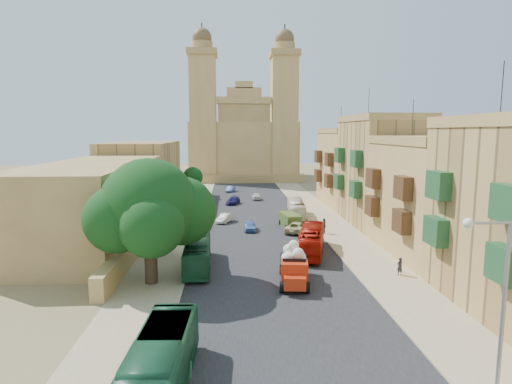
{
  "coord_description": "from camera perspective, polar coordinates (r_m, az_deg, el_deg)",
  "views": [
    {
      "loc": [
        -3.28,
        -28.52,
        11.7
      ],
      "look_at": [
        0.0,
        26.0,
        4.0
      ],
      "focal_mm": 30.0,
      "sensor_mm": 36.0,
      "label": 1
    }
  ],
  "objects": [
    {
      "name": "car_white_a",
      "position": [
        55.88,
        -4.14,
        -3.49
      ],
      "size": [
        2.53,
        3.63,
        1.13
      ],
      "primitive_type": "imported",
      "rotation": [
        0.0,
        0.0,
        -0.43
      ],
      "color": "beige",
      "rests_on": "ground"
    },
    {
      "name": "townhouse_b",
      "position": [
        44.36,
        22.28,
        -0.41
      ],
      "size": [
        9.0,
        14.0,
        14.9
      ],
      "color": "#AD884E",
      "rests_on": "ground"
    },
    {
      "name": "church",
      "position": [
        107.2,
        -1.7,
        6.85
      ],
      "size": [
        28.0,
        22.5,
        36.3
      ],
      "color": "#AD884E",
      "rests_on": "ground"
    },
    {
      "name": "red_truck",
      "position": [
        33.77,
        5.06,
        -9.73
      ],
      "size": [
        2.74,
        5.71,
        3.22
      ],
      "color": "#B8290E",
      "rests_on": "ground"
    },
    {
      "name": "car_white_b",
      "position": [
        74.42,
        0.02,
        -0.56
      ],
      "size": [
        1.55,
        3.53,
        1.18
      ],
      "primitive_type": "imported",
      "rotation": [
        0.0,
        0.0,
        3.18
      ],
      "color": "silver",
      "rests_on": "ground"
    },
    {
      "name": "ground",
      "position": [
        31.0,
        2.98,
        -14.16
      ],
      "size": [
        260.0,
        260.0,
        0.0
      ],
      "primitive_type": "plane",
      "color": "olive"
    },
    {
      "name": "car_blue_b",
      "position": [
        84.31,
        -3.4,
        0.41
      ],
      "size": [
        2.08,
        3.53,
        1.1
      ],
      "primitive_type": "imported",
      "rotation": [
        0.0,
        0.0,
        -0.29
      ],
      "color": "#4A66B4",
      "rests_on": "ground"
    },
    {
      "name": "pedestrian_c",
      "position": [
        50.2,
        9.07,
        -4.49
      ],
      "size": [
        0.83,
        1.15,
        1.81
      ],
      "primitive_type": "imported",
      "rotation": [
        0.0,
        0.0,
        4.31
      ],
      "color": "#3C3B3D",
      "rests_on": "ground"
    },
    {
      "name": "car_cream",
      "position": [
        50.52,
        5.5,
        -4.67
      ],
      "size": [
        3.68,
        4.97,
        1.25
      ],
      "primitive_type": "imported",
      "rotation": [
        0.0,
        0.0,
        2.74
      ],
      "color": "#C8C287",
      "rests_on": "ground"
    },
    {
      "name": "street_tree_a",
      "position": [
        41.99,
        -12.61,
        -4.17
      ],
      "size": [
        2.89,
        2.89,
        4.45
      ],
      "color": "#332619",
      "rests_on": "ground"
    },
    {
      "name": "streetlamp",
      "position": [
        20.88,
        29.18,
        -11.15
      ],
      "size": [
        2.11,
        0.44,
        8.22
      ],
      "color": "gray",
      "rests_on": "ground"
    },
    {
      "name": "pedestrian_a",
      "position": [
        37.49,
        18.61,
        -9.38
      ],
      "size": [
        0.64,
        0.53,
        1.51
      ],
      "primitive_type": "imported",
      "rotation": [
        0.0,
        0.0,
        3.49
      ],
      "color": "#242126",
      "rests_on": "ground"
    },
    {
      "name": "bus_green_south",
      "position": [
        20.35,
        -13.08,
        -22.56
      ],
      "size": [
        2.83,
        10.23,
        2.82
      ],
      "primitive_type": "imported",
      "rotation": [
        0.0,
        0.0,
        -0.05
      ],
      "color": "#1C5B38",
      "rests_on": "ground"
    },
    {
      "name": "car_blue_a",
      "position": [
        51.14,
        -0.81,
        -4.54
      ],
      "size": [
        1.39,
        3.39,
        1.15
      ],
      "primitive_type": "imported",
      "rotation": [
        0.0,
        0.0,
        -0.01
      ],
      "color": "#4F7AC3",
      "rests_on": "ground"
    },
    {
      "name": "car_dkblue",
      "position": [
        69.77,
        -3.08,
        -1.16
      ],
      "size": [
        2.7,
        4.27,
        1.15
      ],
      "primitive_type": "imported",
      "rotation": [
        0.0,
        0.0,
        -0.29
      ],
      "color": "#14104B",
      "rests_on": "ground"
    },
    {
      "name": "street_tree_b",
      "position": [
        53.63,
        -10.6,
        -1.27
      ],
      "size": [
        3.08,
        3.08,
        4.73
      ],
      "color": "#332619",
      "rests_on": "ground"
    },
    {
      "name": "road_surface",
      "position": [
        59.76,
        -0.23,
        -3.26
      ],
      "size": [
        14.0,
        140.0,
        0.01
      ],
      "primitive_type": "cube",
      "color": "black",
      "rests_on": "ground"
    },
    {
      "name": "west_building_low",
      "position": [
        49.36,
        -20.75,
        -1.24
      ],
      "size": [
        10.0,
        28.0,
        8.4
      ],
      "primitive_type": "cube",
      "color": "olive",
      "rests_on": "ground"
    },
    {
      "name": "olive_pickup",
      "position": [
        53.01,
        4.55,
        -3.82
      ],
      "size": [
        2.42,
        4.38,
        1.72
      ],
      "color": "#435921",
      "rests_on": "ground"
    },
    {
      "name": "bus_red_east",
      "position": [
        41.92,
        7.4,
        -6.46
      ],
      "size": [
        4.28,
        9.3,
        2.52
      ],
      "primitive_type": "imported",
      "rotation": [
        0.0,
        0.0,
        2.89
      ],
      "color": "#A00D03",
      "rests_on": "ground"
    },
    {
      "name": "street_tree_d",
      "position": [
        77.23,
        -8.42,
        1.98
      ],
      "size": [
        3.58,
        3.58,
        5.5
      ],
      "color": "#332619",
      "rests_on": "ground"
    },
    {
      "name": "townhouse_c",
      "position": [
        57.07,
        16.29,
        2.89
      ],
      "size": [
        9.0,
        14.0,
        17.4
      ],
      "color": "tan",
      "rests_on": "ground"
    },
    {
      "name": "bus_cream_east",
      "position": [
        59.18,
        5.4,
        -2.22
      ],
      "size": [
        2.77,
        8.81,
        2.42
      ],
      "primitive_type": "imported",
      "rotation": [
        0.0,
        0.0,
        3.05
      ],
      "color": "#F8E7C6",
      "rests_on": "ground"
    },
    {
      "name": "west_wall",
      "position": [
        50.55,
        -13.91,
        -4.55
      ],
      "size": [
        1.0,
        40.0,
        1.8
      ],
      "primitive_type": "cube",
      "color": "#AD884E",
      "rests_on": "ground"
    },
    {
      "name": "ficus_tree",
      "position": [
        33.62,
        -13.91,
        -2.36
      ],
      "size": [
        9.77,
        8.99,
        9.77
      ],
      "color": "#332619",
      "rests_on": "ground"
    },
    {
      "name": "bus_green_north",
      "position": [
        37.71,
        -7.79,
        -8.11
      ],
      "size": [
        2.46,
        9.17,
        2.53
      ],
      "primitive_type": "imported",
      "rotation": [
        0.0,
        0.0,
        0.04
      ],
      "color": "#194B2B",
      "rests_on": "ground"
    },
    {
      "name": "sidewalk_west",
      "position": [
        60.0,
        -9.34,
        -3.32
      ],
      "size": [
        5.0,
        140.0,
        0.01
      ],
      "primitive_type": "cube",
      "color": "tan",
      "rests_on": "ground"
    },
    {
      "name": "west_building_mid",
      "position": [
        74.3,
        -14.87,
        2.58
      ],
      "size": [
        10.0,
        22.0,
        10.0
      ],
      "primitive_type": "cube",
      "color": "tan",
      "rests_on": "ground"
    },
    {
      "name": "kerb_west",
      "position": [
        59.78,
        -6.96,
        -3.26
      ],
      "size": [
        0.25,
        140.0,
        0.12
      ],
      "primitive_type": "cube",
      "color": "tan",
      "rests_on": "ground"
    },
    {
      "name": "sidewalk_east",
      "position": [
        61.03,
        8.72,
        -3.12
      ],
      "size": [
        5.0,
        140.0,
        0.01
      ],
      "primitive_type": "cube",
      "color": "tan",
      "rests_on": "ground"
    },
    {
      "name": "townhouse_d",
      "position": [
        70.42,
        12.44,
        3.32
      ],
      "size": [
        9.0,
        14.0,
        15.9
      ],
      "color": "#AD884E",
      "rests_on": "ground"
    },
    {
      "name": "street_tree_c",
      "position": [
        65.47,
        -9.3,
        0.16
      ],
      "size": [
        2.79,
        2.79,
        4.29
      ],
      "color": "#332619",
      "rests_on": "ground"
    },
    {
      "name": "kerb_east",
      "position": [
        60.54,
        6.41,
        -3.11
      ],
      "size": [
        0.25,
        140.0,
        0.12
      ],
      "primitive_type": "cube",
      "color": "tan",
      "rests_on": "ground"
    }
  ]
}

